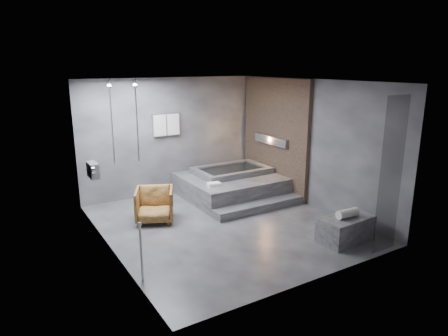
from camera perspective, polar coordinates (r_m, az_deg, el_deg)
room at (r=7.97m, az=1.63°, el=4.71°), size 5.00×5.04×2.82m
tub_deck at (r=9.65m, az=0.95°, el=-2.55°), size 2.20×2.00×0.50m
tub_step at (r=8.78m, az=5.07°, el=-5.49°), size 2.20×0.36×0.18m
concrete_bench at (r=7.60m, az=16.98°, el=-8.29°), size 1.03×0.60×0.45m
driftwood_chair at (r=8.23m, az=-9.90°, el=-5.19°), size 0.99×1.00×0.69m
rolled_towel at (r=7.48m, az=17.23°, el=-6.21°), size 0.44×0.18×0.16m
deck_towel at (r=8.79m, az=-1.42°, el=-2.34°), size 0.31×0.25×0.07m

